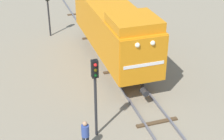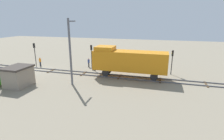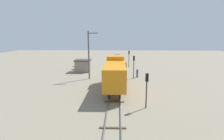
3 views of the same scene
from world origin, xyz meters
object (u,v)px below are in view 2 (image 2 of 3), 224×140
Objects in this scene: relay_hut at (18,76)px; traffic_signal_far at (172,58)px; traffic_signal_mid at (91,52)px; traffic_signal_near at (34,50)px; worker_near_track at (40,61)px; worker_by_signal at (89,62)px; locomotive at (128,60)px; catenary_mast at (70,51)px.

traffic_signal_far is at bearing 119.10° from relay_hut.
relay_hut is at bearing -29.16° from traffic_signal_mid.
relay_hut is (10.90, -6.08, -1.62)m from traffic_signal_mid.
traffic_signal_mid is (-0.20, 11.98, 0.04)m from traffic_signal_near.
traffic_signal_near is 11.98m from traffic_signal_mid.
worker_near_track and worker_by_signal have the same top height.
worker_near_track is at bearing -87.16° from traffic_signal_far.
relay_hut is at bearing 28.85° from traffic_signal_near.
locomotive reaches higher than traffic_signal_near.
traffic_signal_mid is 8.53m from catenary_mast.
relay_hut is (11.70, -5.13, 0.40)m from worker_by_signal.
traffic_signal_mid is 2.55× the size of worker_by_signal.
traffic_signal_far is 2.35× the size of worker_by_signal.
traffic_signal_near is at bearing -99.37° from locomotive.
traffic_signal_far reaches higher than worker_near_track.
catenary_mast is at bearing 3.42° from traffic_signal_mid.
worker_by_signal is 0.49× the size of relay_hut.
worker_near_track is (1.20, -24.19, -1.79)m from traffic_signal_far.
traffic_signal_mid is 12.59m from relay_hut.
relay_hut is (2.56, -6.58, -3.30)m from catenary_mast.
traffic_signal_far is (-3.60, 6.46, 0.01)m from locomotive.
relay_hut reaches higher than worker_near_track.
relay_hut is (10.70, 5.89, -1.58)m from traffic_signal_near.
catenary_mast reaches higher than locomotive.
traffic_signal_near reaches higher than worker_near_track.
locomotive reaches higher than traffic_signal_far.
worker_by_signal is (-1.80, 9.38, 0.00)m from worker_near_track.
traffic_signal_near is at bearing -61.85° from worker_near_track.
relay_hut is at bearing -60.90° from traffic_signal_far.
traffic_signal_near is 0.48× the size of catenary_mast.
worker_near_track is at bearing -156.80° from relay_hut.
traffic_signal_mid is at bearing 150.84° from relay_hut.
traffic_signal_mid is at bearing -176.58° from catenary_mast.
relay_hut is (7.50, -13.49, -1.38)m from locomotive.
locomotive reaches higher than worker_near_track.
worker_by_signal is at bearing -130.19° from traffic_signal_mid.
traffic_signal_near is 11.25m from worker_by_signal.
locomotive is 2.91× the size of traffic_signal_far.
locomotive is 2.67× the size of traffic_signal_mid.
traffic_signal_near is 1.07× the size of traffic_signal_far.
catenary_mast is at bearing -57.41° from traffic_signal_far.
worker_by_signal is (-0.80, -0.95, -2.01)m from traffic_signal_mid.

